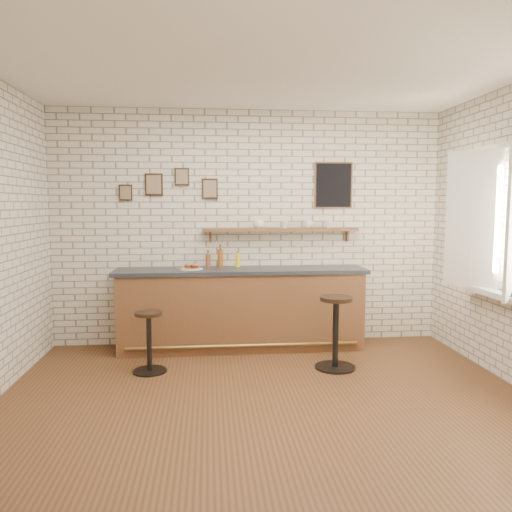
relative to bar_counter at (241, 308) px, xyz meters
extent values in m
plane|color=brown|center=(0.12, -1.70, -0.51)|extent=(5.00, 5.00, 0.00)
cube|color=brown|center=(0.00, 0.00, -0.03)|extent=(3.00, 0.58, 0.96)
cube|color=#2D333A|center=(0.00, 0.00, 0.48)|extent=(3.10, 0.62, 0.05)
cylinder|color=olive|center=(0.00, -0.32, -0.39)|extent=(2.79, 0.04, 0.04)
cylinder|color=white|center=(-0.62, -0.02, 0.51)|extent=(0.28, 0.28, 0.01)
cylinder|color=gold|center=(-0.57, 0.00, 0.52)|extent=(0.05, 0.05, 0.00)
cylinder|color=gold|center=(-0.59, -0.04, 0.52)|extent=(0.05, 0.05, 0.00)
cylinder|color=gold|center=(-0.72, 0.05, 0.52)|extent=(0.06, 0.06, 0.00)
cylinder|color=gold|center=(-0.57, 0.02, 0.52)|extent=(0.06, 0.06, 0.00)
cylinder|color=gold|center=(-0.72, -0.06, 0.52)|extent=(0.06, 0.06, 0.00)
cylinder|color=gold|center=(-0.56, -0.02, 0.52)|extent=(0.04, 0.04, 0.00)
cylinder|color=gold|center=(-0.63, -0.06, 0.52)|extent=(0.05, 0.05, 0.00)
cylinder|color=gold|center=(-0.72, -0.09, 0.52)|extent=(0.04, 0.04, 0.00)
cylinder|color=gold|center=(-0.77, -0.01, 0.52)|extent=(0.05, 0.05, 0.00)
cylinder|color=gold|center=(-0.56, -0.07, 0.52)|extent=(0.06, 0.06, 0.00)
cylinder|color=gold|center=(-0.71, 0.01, 0.52)|extent=(0.04, 0.04, 0.00)
cylinder|color=gold|center=(-0.59, -0.03, 0.52)|extent=(0.05, 0.05, 0.00)
cylinder|color=brown|center=(-0.41, 0.17, 0.59)|extent=(0.07, 0.07, 0.17)
cylinder|color=brown|center=(-0.41, 0.17, 0.69)|extent=(0.02, 0.02, 0.04)
cylinder|color=black|center=(-0.41, 0.17, 0.71)|extent=(0.03, 0.03, 0.01)
cylinder|color=white|center=(-0.25, 0.17, 0.60)|extent=(0.06, 0.06, 0.19)
cylinder|color=white|center=(-0.25, 0.17, 0.71)|extent=(0.02, 0.02, 0.04)
cylinder|color=black|center=(-0.25, 0.17, 0.74)|extent=(0.02, 0.02, 0.01)
cylinder|color=#975018|center=(-0.25, 0.17, 0.62)|extent=(0.07, 0.07, 0.23)
cylinder|color=#975018|center=(-0.25, 0.17, 0.76)|extent=(0.02, 0.02, 0.05)
cylinder|color=black|center=(-0.25, 0.17, 0.79)|extent=(0.03, 0.03, 0.01)
cylinder|color=yellow|center=(-0.03, 0.17, 0.58)|extent=(0.06, 0.06, 0.16)
cylinder|color=yellow|center=(-0.03, 0.17, 0.67)|extent=(0.03, 0.03, 0.03)
cylinder|color=maroon|center=(-0.03, 0.17, 0.70)|extent=(0.03, 0.03, 0.01)
cylinder|color=black|center=(-1.05, -0.80, -0.50)|extent=(0.37, 0.37, 0.02)
cylinder|color=black|center=(-1.05, -0.80, -0.19)|extent=(0.05, 0.05, 0.60)
cylinder|color=black|center=(-1.05, -0.80, 0.14)|extent=(0.39, 0.39, 0.04)
cylinder|color=black|center=(0.98, -0.88, -0.50)|extent=(0.45, 0.45, 0.02)
cylinder|color=black|center=(0.98, -0.88, -0.12)|extent=(0.07, 0.07, 0.74)
cylinder|color=black|center=(0.98, -0.88, 0.27)|extent=(0.39, 0.39, 0.04)
cube|color=brown|center=(0.52, 0.20, 0.97)|extent=(2.00, 0.18, 0.04)
cube|color=brown|center=(-0.38, 0.27, 0.89)|extent=(0.03, 0.04, 0.16)
cube|color=brown|center=(1.42, 0.27, 0.89)|extent=(0.03, 0.04, 0.16)
imported|color=white|center=(0.24, 0.20, 1.05)|extent=(0.18, 0.18, 0.10)
imported|color=white|center=(0.58, 0.20, 1.04)|extent=(0.12, 0.12, 0.09)
imported|color=white|center=(0.88, 0.20, 1.04)|extent=(0.13, 0.13, 0.10)
imported|color=white|center=(1.15, 0.20, 1.04)|extent=(0.10, 0.10, 0.09)
cube|color=black|center=(-1.08, 0.28, 1.54)|extent=(0.22, 0.02, 0.28)
cube|color=black|center=(-0.73, 0.28, 1.64)|extent=(0.18, 0.02, 0.22)
cube|color=black|center=(-0.38, 0.28, 1.49)|extent=(0.20, 0.02, 0.26)
cube|color=black|center=(-1.43, 0.28, 1.44)|extent=(0.16, 0.02, 0.20)
cube|color=black|center=(1.22, 0.28, 1.54)|extent=(0.46, 0.02, 0.56)
cube|color=white|center=(2.52, -1.40, 0.39)|extent=(0.20, 1.35, 0.06)
cube|color=white|center=(2.59, -1.40, 0.39)|extent=(0.05, 1.30, 0.06)
cube|color=white|center=(2.59, -0.80, 1.14)|extent=(0.05, 0.06, 1.50)
cube|color=white|center=(2.44, -1.10, 1.14)|extent=(0.40, 0.46, 1.46)
imported|color=tan|center=(2.50, -1.65, 0.45)|extent=(0.27, 0.30, 0.02)
camera|label=1|loc=(-0.40, -6.13, 1.31)|focal=35.00mm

